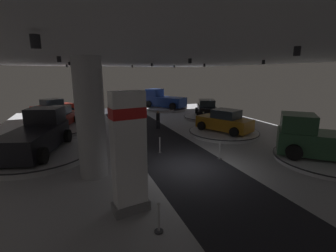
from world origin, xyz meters
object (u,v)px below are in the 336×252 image
Objects in this scene: display_platform_far_right at (206,117)px; visitor_walking_near at (158,119)px; column_left at (91,119)px; display_platform_mid_left at (37,154)px; display_car_mid_right at (224,121)px; display_platform_far_left at (60,128)px; pickup_truck_near_right at (325,140)px; display_car_deep_left at (53,108)px; pickup_truck_mid_left at (37,135)px; display_platform_deep_right at (165,108)px; display_platform_near_right at (329,159)px; display_platform_deep_left at (55,115)px; display_car_far_left at (59,118)px; display_car_far_right at (207,109)px; display_platform_mid_right at (223,132)px; brand_sign_pylon at (129,152)px; pickup_truck_deep_right at (163,100)px.

visitor_walking_near reaches higher than display_platform_far_right.
column_left is 5.31m from display_platform_mid_left.
display_car_mid_right is 0.76× the size of display_platform_far_left.
pickup_truck_near_right is 3.32× the size of visitor_walking_near.
display_car_deep_left is 13.28m from pickup_truck_mid_left.
pickup_truck_near_right is 0.93× the size of display_platform_deep_right.
display_car_mid_right is at bearing 2.35° from display_platform_mid_left.
display_platform_far_left is 6.78m from pickup_truck_mid_left.
display_platform_near_right is at bearing -73.91° from display_car_mid_right.
display_car_mid_right is 0.75× the size of display_platform_mid_left.
display_platform_deep_right is (13.10, 13.99, -0.03)m from display_platform_mid_left.
display_car_deep_left is (-0.03, -0.02, 0.87)m from display_platform_deep_left.
display_car_far_left is at bearing 160.52° from visitor_walking_near.
display_car_far_right is at bearing 40.55° from column_left.
display_platform_far_right is at bearing -24.53° from display_platform_deep_left.
display_car_deep_left is at bearing -178.20° from display_platform_deep_right.
display_car_far_left is at bearing 152.19° from display_platform_mid_right.
visitor_walking_near is at bearing -46.85° from display_car_deep_left.
display_platform_mid_right is at bearing -27.68° from display_platform_far_left.
brand_sign_pylon is 23.29m from pickup_truck_deep_right.
display_car_far_left is at bearing 101.05° from column_left.
display_car_mid_right reaches higher than display_platform_far_right.
display_car_far_left is 0.80× the size of pickup_truck_mid_left.
display_platform_far_left is (-13.98, 13.22, -1.04)m from pickup_truck_near_right.
display_platform_deep_right is at bearing 66.50° from brand_sign_pylon.
display_car_far_right is 6.79m from visitor_walking_near.
column_left is 11.06m from display_car_mid_right.
brand_sign_pylon is 0.89× the size of display_platform_far_right.
display_car_far_right reaches higher than display_platform_far_left.
display_car_mid_right is at bearing 106.09° from display_platform_near_right.
display_platform_deep_left is at bearing 99.66° from column_left.
display_car_deep_left reaches higher than visitor_walking_near.
column_left is 0.97× the size of display_platform_near_right.
pickup_truck_near_right reaches higher than display_platform_deep_right.
display_car_far_right is at bearing 71.72° from display_platform_mid_right.
display_car_far_left is at bearing -150.23° from display_platform_deep_right.
pickup_truck_deep_right is (12.08, 7.28, 0.20)m from display_car_far_left.
display_platform_deep_left is at bearing 32.95° from display_car_deep_left.
pickup_truck_mid_left is 1.24× the size of display_car_far_right.
pickup_truck_near_right is 12.06m from visitor_walking_near.
display_car_far_right is at bearing 64.97° from display_platform_far_right.
pickup_truck_near_right is 0.98× the size of display_platform_mid_right.
display_car_far_left reaches higher than visitor_walking_near.
display_car_far_right is (12.14, 10.39, -1.72)m from column_left.
display_platform_mid_left is (0.03, -13.60, 0.05)m from display_platform_deep_left.
display_platform_far_right is 0.88m from display_car_far_right.
display_car_far_right is (15.10, -6.83, 0.02)m from display_car_deep_left.
display_platform_far_right is at bearing 22.22° from visitor_walking_near.
column_left is 5.06m from pickup_truck_mid_left.
display_platform_mid_left is 1.11× the size of pickup_truck_deep_right.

